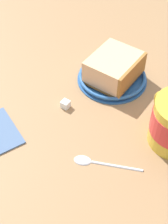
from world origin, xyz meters
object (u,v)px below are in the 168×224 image
small_plate (112,77)px  teaspoon (93,161)px  cake_slice (114,68)px  sugar_cube (65,104)px

small_plate → teaspoon: (19.88, -6.20, -0.35)cm
small_plate → cake_slice: (0.18, 0.20, 2.65)cm
teaspoon → sugar_cube: bearing=-163.7°
cake_slice → teaspoon: cake_slice is taller
small_plate → teaspoon: 20.83cm
small_plate → sugar_cube: 12.10cm
small_plate → cake_slice: 2.66cm
small_plate → teaspoon: size_ratio=1.25×
small_plate → cake_slice: bearing=49.1°
teaspoon → cake_slice: bearing=162.0°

